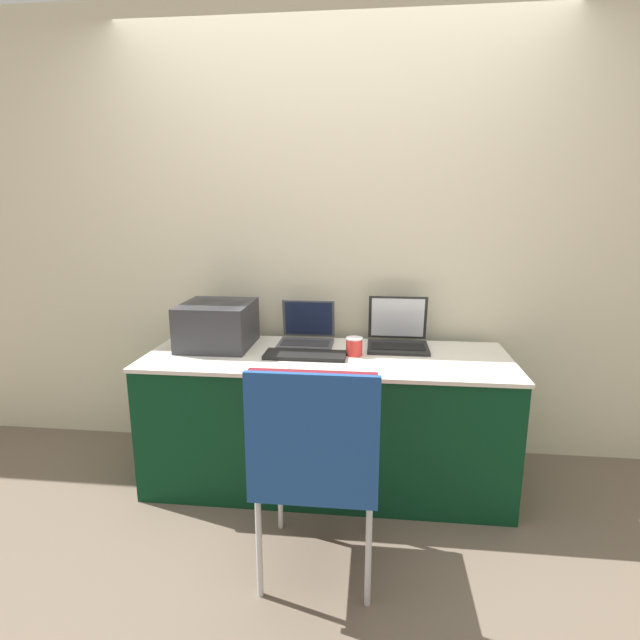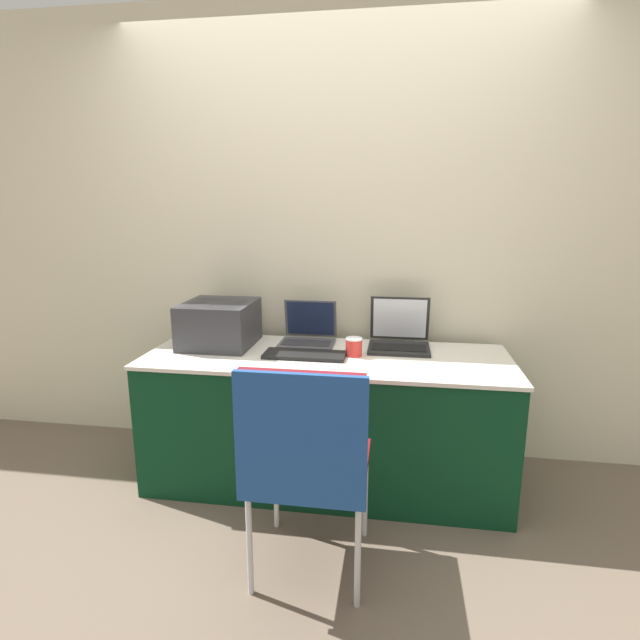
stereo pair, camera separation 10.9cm
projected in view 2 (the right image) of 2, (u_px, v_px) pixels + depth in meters
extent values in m
plane|color=#6B5B4C|center=(317.00, 514.00, 2.47)|extent=(14.00, 14.00, 0.00)
cube|color=beige|center=(338.00, 238.00, 2.93)|extent=(8.00, 0.05, 2.60)
cube|color=#0C381E|center=(327.00, 420.00, 2.71)|extent=(1.89, 0.67, 0.70)
cube|color=silver|center=(327.00, 357.00, 2.63)|extent=(1.91, 0.69, 0.02)
cube|color=#333338|center=(219.00, 324.00, 2.79)|extent=(0.38, 0.40, 0.25)
cube|color=black|center=(216.00, 308.00, 2.73)|extent=(0.30, 0.31, 0.04)
cube|color=#4C4C51|center=(307.00, 344.00, 2.80)|extent=(0.30, 0.22, 0.02)
cube|color=#2D2D30|center=(306.00, 343.00, 2.79)|extent=(0.27, 0.12, 0.00)
cube|color=#4C4C51|center=(311.00, 318.00, 2.90)|extent=(0.30, 0.05, 0.22)
cube|color=#192342|center=(310.00, 318.00, 2.90)|extent=(0.27, 0.04, 0.20)
cube|color=black|center=(399.00, 348.00, 2.71)|extent=(0.33, 0.26, 0.02)
cube|color=black|center=(399.00, 347.00, 2.70)|extent=(0.29, 0.14, 0.00)
cube|color=black|center=(400.00, 318.00, 2.83)|extent=(0.33, 0.05, 0.25)
cube|color=silver|center=(400.00, 318.00, 2.82)|extent=(0.30, 0.04, 0.23)
cube|color=black|center=(305.00, 355.00, 2.59)|extent=(0.42, 0.16, 0.02)
cylinder|color=red|center=(354.00, 348.00, 2.60)|extent=(0.09, 0.09, 0.09)
cylinder|color=white|center=(354.00, 339.00, 2.59)|extent=(0.09, 0.09, 0.01)
cube|color=maroon|center=(312.00, 465.00, 2.04)|extent=(0.45, 0.46, 0.04)
cube|color=maroon|center=(302.00, 432.00, 1.77)|extent=(0.45, 0.03, 0.46)
cylinder|color=silver|center=(276.00, 485.00, 2.33)|extent=(0.02, 0.02, 0.44)
cylinder|color=silver|center=(365.00, 492.00, 2.26)|extent=(0.02, 0.02, 0.44)
cylinder|color=silver|center=(250.00, 544.00, 1.92)|extent=(0.02, 0.02, 0.44)
cylinder|color=silver|center=(358.00, 556.00, 1.85)|extent=(0.02, 0.02, 0.44)
cube|color=#1E478C|center=(300.00, 441.00, 1.75)|extent=(0.48, 0.02, 0.50)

